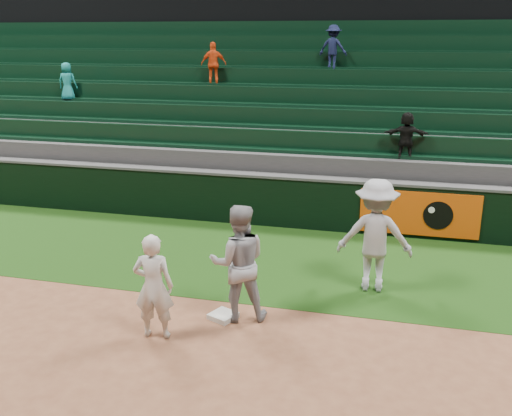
{
  "coord_description": "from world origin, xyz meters",
  "views": [
    {
      "loc": [
        2.47,
        -7.61,
        4.4
      ],
      "look_at": [
        -0.06,
        2.3,
        1.3
      ],
      "focal_mm": 40.0,
      "sensor_mm": 36.0,
      "label": 1
    }
  ],
  "objects": [
    {
      "name": "stadium_seating",
      "position": [
        -0.0,
        8.97,
        1.7
      ],
      "size": [
        36.0,
        5.95,
        4.85
      ],
      "color": "#343436",
      "rests_on": "ground"
    },
    {
      "name": "base_coach",
      "position": [
        2.16,
        2.07,
        1.03
      ],
      "size": [
        1.35,
        0.82,
        2.04
      ],
      "primitive_type": "imported",
      "rotation": [
        0.0,
        0.0,
        3.19
      ],
      "color": "#A6AAB4",
      "rests_on": "foul_grass"
    },
    {
      "name": "field_wall",
      "position": [
        0.03,
        5.2,
        0.63
      ],
      "size": [
        36.0,
        0.45,
        1.25
      ],
      "color": "black",
      "rests_on": "ground"
    },
    {
      "name": "foul_grass",
      "position": [
        0.0,
        3.0,
        0.0
      ],
      "size": [
        36.0,
        4.2,
        0.01
      ],
      "primitive_type": "cube",
      "color": "#14340D",
      "rests_on": "ground"
    },
    {
      "name": "first_base",
      "position": [
        -0.11,
        0.33,
        0.04
      ],
      "size": [
        0.5,
        0.5,
        0.09
      ],
      "primitive_type": "cube",
      "rotation": [
        0.0,
        0.0,
        -0.4
      ],
      "color": "silver",
      "rests_on": "ground"
    },
    {
      "name": "ground",
      "position": [
        0.0,
        0.0,
        0.0
      ],
      "size": [
        70.0,
        70.0,
        0.0
      ],
      "primitive_type": "plane",
      "color": "brown",
      "rests_on": "ground"
    },
    {
      "name": "first_baseman",
      "position": [
        -0.94,
        -0.46,
        0.82
      ],
      "size": [
        0.66,
        0.49,
        1.65
      ],
      "primitive_type": "imported",
      "rotation": [
        0.0,
        0.0,
        3.31
      ],
      "color": "silver",
      "rests_on": "ground"
    },
    {
      "name": "baserunner",
      "position": [
        0.13,
        0.44,
        0.96
      ],
      "size": [
        1.12,
        0.99,
        1.91
      ],
      "primitive_type": "imported",
      "rotation": [
        0.0,
        0.0,
        3.48
      ],
      "color": "#94969E",
      "rests_on": "ground"
    }
  ]
}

